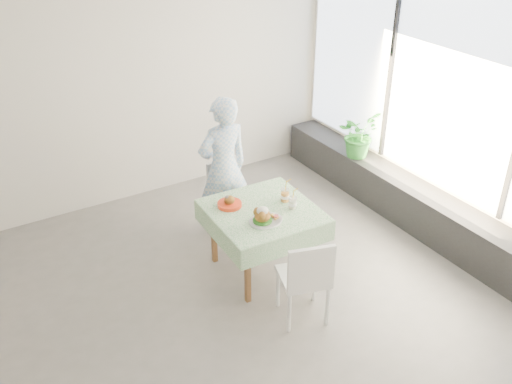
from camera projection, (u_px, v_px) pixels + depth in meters
floor at (209, 309)px, 5.54m from camera, size 6.00×6.00×0.00m
ceiling at (193, 14)px, 4.16m from camera, size 6.00×6.00×0.00m
wall_back at (107, 96)px, 6.71m from camera, size 6.00×0.02×2.80m
wall_front at (415, 376)px, 2.99m from camera, size 6.00×0.02×2.80m
wall_right at (449, 114)px, 6.21m from camera, size 0.02×5.00×2.80m
window_pane at (451, 93)px, 6.07m from camera, size 0.01×4.80×2.18m
window_ledge at (420, 209)px, 6.68m from camera, size 0.40×4.80×0.50m
cafe_table at (263, 233)px, 5.86m from camera, size 1.08×1.08×0.74m
chair_far at (231, 211)px, 6.61m from camera, size 0.43×0.43×0.86m
chair_near at (303, 293)px, 5.31m from camera, size 0.53×0.53×0.91m
diner at (223, 168)px, 6.33m from camera, size 0.62×0.41×1.66m
main_dish at (264, 217)px, 5.49m from camera, size 0.34×0.34×0.18m
juice_cup_orange at (285, 196)px, 5.84m from camera, size 0.10×0.10×0.28m
juice_cup_lemonade at (293, 203)px, 5.72m from camera, size 0.09×0.09×0.25m
second_dish at (229, 203)px, 5.77m from camera, size 0.25×0.25×0.12m
potted_plant at (359, 134)px, 7.23m from camera, size 0.66×0.62×0.59m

